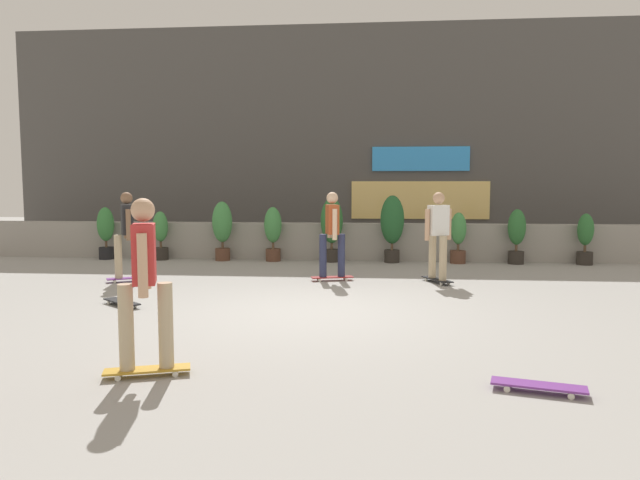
% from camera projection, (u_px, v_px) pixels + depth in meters
% --- Properties ---
extents(ground_plane, '(48.00, 48.00, 0.00)m').
position_uv_depth(ground_plane, '(311.00, 311.00, 8.37)').
color(ground_plane, '#9E9B96').
extents(planter_wall, '(18.00, 0.40, 0.90)m').
position_uv_depth(planter_wall, '(337.00, 241.00, 14.27)').
color(planter_wall, gray).
rests_on(planter_wall, ground).
extents(building_backdrop, '(20.00, 2.08, 6.50)m').
position_uv_depth(building_backdrop, '(345.00, 140.00, 17.98)').
color(building_backdrop, '#4C4947').
rests_on(building_backdrop, ground).
extents(potted_plant_0, '(0.41, 0.41, 1.29)m').
position_uv_depth(potted_plant_0, '(106.00, 230.00, 14.32)').
color(potted_plant_0, black).
rests_on(potted_plant_0, ground).
extents(potted_plant_1, '(0.36, 0.36, 1.19)m').
position_uv_depth(potted_plant_1, '(161.00, 234.00, 14.20)').
color(potted_plant_1, '#2D2823').
rests_on(potted_plant_1, ground).
extents(potted_plant_2, '(0.48, 0.48, 1.44)m').
position_uv_depth(potted_plant_2, '(222.00, 227.00, 14.04)').
color(potted_plant_2, brown).
rests_on(potted_plant_2, ground).
extents(potted_plant_3, '(0.42, 0.42, 1.31)m').
position_uv_depth(potted_plant_3, '(273.00, 231.00, 13.94)').
color(potted_plant_3, brown).
rests_on(potted_plant_3, ground).
extents(potted_plant_4, '(0.53, 0.53, 1.53)m').
position_uv_depth(potted_plant_4, '(332.00, 225.00, 13.79)').
color(potted_plant_4, '#2D2823').
rests_on(potted_plant_4, ground).
extents(potted_plant_5, '(0.56, 0.56, 1.59)m').
position_uv_depth(potted_plant_5, '(392.00, 223.00, 13.66)').
color(potted_plant_5, '#2D2823').
rests_on(potted_plant_5, ground).
extents(potted_plant_6, '(0.36, 0.36, 1.19)m').
position_uv_depth(potted_plant_6, '(458.00, 237.00, 13.55)').
color(potted_plant_6, brown).
rests_on(potted_plant_6, ground).
extents(potted_plant_7, '(0.40, 0.40, 1.28)m').
position_uv_depth(potted_plant_7, '(517.00, 234.00, 13.42)').
color(potted_plant_7, '#2D2823').
rests_on(potted_plant_7, ground).
extents(potted_plant_8, '(0.36, 0.36, 1.18)m').
position_uv_depth(potted_plant_8, '(585.00, 238.00, 13.29)').
color(potted_plant_8, '#2D2823').
rests_on(potted_plant_8, ground).
extents(skater_far_right, '(0.53, 0.81, 1.70)m').
position_uv_depth(skater_far_right, '(438.00, 233.00, 10.76)').
color(skater_far_right, black).
rests_on(skater_far_right, ground).
extents(skater_mid_plaza, '(0.82, 0.54, 1.70)m').
position_uv_depth(skater_mid_plaza, '(145.00, 279.00, 5.43)').
color(skater_mid_plaza, '#BF8C26').
rests_on(skater_mid_plaza, ground).
extents(skater_by_wall_right, '(0.80, 0.56, 1.70)m').
position_uv_depth(skater_by_wall_right, '(128.00, 232.00, 10.91)').
color(skater_by_wall_right, '#72338C').
rests_on(skater_by_wall_right, ground).
extents(skater_far_left, '(0.82, 0.54, 1.70)m').
position_uv_depth(skater_far_left, '(332.00, 232.00, 11.02)').
color(skater_far_left, maroon).
rests_on(skater_far_left, ground).
extents(skateboard_near_camera, '(0.82, 0.40, 0.08)m').
position_uv_depth(skateboard_near_camera, '(538.00, 386.00, 5.07)').
color(skateboard_near_camera, '#72338C').
rests_on(skateboard_near_camera, ground).
extents(skateboard_aside, '(0.75, 0.66, 0.08)m').
position_uv_depth(skateboard_aside, '(122.00, 302.00, 8.74)').
color(skateboard_aside, black).
rests_on(skateboard_aside, ground).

